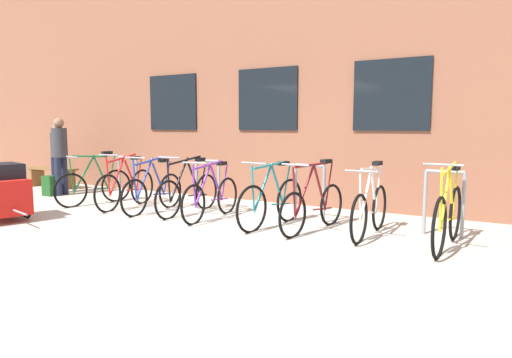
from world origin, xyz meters
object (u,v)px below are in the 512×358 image
(bicycle_white, at_px, (370,209))
(wooden_bench, at_px, (52,173))
(backpack, at_px, (50,186))
(bicycle_black, at_px, (188,192))
(bicycle_maroon, at_px, (313,205))
(bicycle_green, at_px, (95,185))
(person_by_bench, at_px, (58,153))
(bicycle_teal, at_px, (272,201))
(bicycle_blue, at_px, (153,191))
(person_browsing, at_px, (60,151))
(bike_trailer, at_px, (3,191))
(bicycle_red, at_px, (126,187))
(bicycle_yellow, at_px, (448,216))
(bicycle_purple, at_px, (211,197))

(bicycle_white, height_order, wooden_bench, bicycle_white)
(backpack, bearing_deg, bicycle_black, -3.24)
(bicycle_white, distance_m, bicycle_maroon, 0.81)
(bicycle_green, bearing_deg, bicycle_black, 3.91)
(person_by_bench, distance_m, backpack, 0.84)
(bicycle_teal, distance_m, bicycle_blue, 2.39)
(bicycle_teal, height_order, bicycle_green, bicycle_green)
(bicycle_green, bearing_deg, backpack, 172.26)
(person_by_bench, height_order, person_browsing, person_browsing)
(bicycle_maroon, height_order, bike_trailer, bicycle_maroon)
(bicycle_red, xyz_separation_m, person_by_bench, (-2.73, 0.60, 0.54))
(bicycle_blue, height_order, bike_trailer, bicycle_blue)
(bicycle_teal, bearing_deg, bicycle_red, 178.98)
(bicycle_yellow, xyz_separation_m, wooden_bench, (-9.30, 1.14, -0.04))
(bicycle_white, height_order, backpack, bicycle_white)
(bicycle_maroon, relative_size, backpack, 3.86)
(backpack, bearing_deg, person_by_bench, 114.43)
(bicycle_maroon, height_order, person_by_bench, person_by_bench)
(person_by_bench, bearing_deg, bicycle_maroon, -5.41)
(bicycle_purple, relative_size, person_browsing, 0.99)
(bicycle_yellow, height_order, bicycle_green, bicycle_yellow)
(bicycle_maroon, xyz_separation_m, bike_trailer, (-4.62, -1.84, 0.11))
(bicycle_teal, bearing_deg, bicycle_purple, 178.89)
(bicycle_teal, bearing_deg, bicycle_blue, -179.87)
(bicycle_white, height_order, bicycle_maroon, bicycle_maroon)
(bicycle_red, relative_size, bicycle_black, 0.96)
(bicycle_maroon, distance_m, person_browsing, 6.23)
(bicycle_maroon, relative_size, person_by_bench, 1.06)
(backpack, bearing_deg, bicycle_yellow, -3.70)
(bicycle_red, bearing_deg, bicycle_purple, -0.98)
(bicycle_red, bearing_deg, person_by_bench, 167.52)
(bike_trailer, distance_m, wooden_bench, 4.11)
(bicycle_maroon, distance_m, bike_trailer, 4.97)
(bicycle_black, bearing_deg, bicycle_maroon, -2.89)
(wooden_bench, bearing_deg, bicycle_black, -11.00)
(bicycle_blue, distance_m, wooden_bench, 4.58)
(bicycle_white, height_order, bicycle_blue, bicycle_white)
(person_browsing, bearing_deg, backpack, -122.93)
(bicycle_yellow, relative_size, backpack, 4.06)
(bicycle_blue, relative_size, bicycle_maroon, 0.96)
(bicycle_white, relative_size, bicycle_black, 0.94)
(bicycle_red, bearing_deg, bicycle_black, 4.41)
(bicycle_black, bearing_deg, wooden_bench, 169.00)
(bicycle_black, bearing_deg, bicycle_purple, -13.46)
(bike_trailer, bearing_deg, bicycle_black, 41.30)
(bicycle_blue, relative_size, person_browsing, 0.96)
(bicycle_purple, distance_m, bicycle_maroon, 1.80)
(bicycle_yellow, relative_size, person_by_bench, 1.12)
(bicycle_teal, height_order, person_browsing, person_browsing)
(wooden_bench, relative_size, person_browsing, 0.89)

